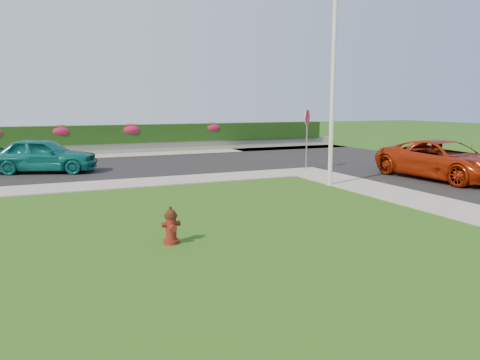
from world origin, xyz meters
name	(u,v)px	position (x,y,z in m)	size (l,w,h in m)	color
ground	(243,249)	(0.00, 0.00, 0.00)	(120.00, 120.00, 0.00)	black
street_far	(7,172)	(-5.00, 14.00, 0.02)	(26.00, 8.00, 0.04)	black
curb_corner	(305,172)	(7.00, 9.00, 0.02)	(2.00, 2.00, 0.04)	gray
sidewalk_beyond	(90,157)	(-1.00, 19.00, 0.02)	(34.00, 2.00, 0.04)	gray
retaining_wall	(87,149)	(-1.00, 20.50, 0.30)	(34.00, 0.40, 0.60)	gray
hedge	(86,135)	(-1.00, 20.60, 1.15)	(32.00, 0.90, 1.10)	black
fire_hydrant	(171,226)	(-1.23, 0.99, 0.38)	(0.40, 0.38, 0.80)	#4F0D0C
suv_red	(444,160)	(10.78, 4.92, 0.79)	(2.50, 5.43, 1.51)	#972208
sedan_teal	(44,155)	(-3.48, 13.17, 0.79)	(1.76, 4.38, 1.49)	#0C6161
utility_pole	(333,91)	(6.03, 5.71, 3.40)	(0.16, 0.16, 6.79)	silver
stop_sign	(307,124)	(7.31, 9.44, 2.05)	(0.57, 0.50, 2.74)	slate
flower_clump_d	(61,131)	(-2.39, 20.50, 1.41)	(1.44, 0.92, 0.72)	#B01E3B
flower_clump_e	(131,130)	(1.60, 20.50, 1.41)	(1.48, 0.95, 0.74)	#B01E3B
flower_clump_f	(212,128)	(6.89, 20.50, 1.42)	(1.41, 0.91, 0.70)	#B01E3B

